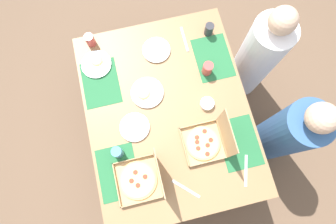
# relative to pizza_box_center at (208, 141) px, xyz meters

# --- Properties ---
(ground_plane) EXTENTS (6.00, 6.00, 0.00)m
(ground_plane) POSITION_rel_pizza_box_center_xyz_m (-0.27, -0.21, -0.77)
(ground_plane) COLOR brown
(dining_table) EXTENTS (1.46, 1.15, 0.73)m
(dining_table) POSITION_rel_pizza_box_center_xyz_m (-0.27, -0.21, -0.14)
(dining_table) COLOR #3F3328
(dining_table) RESTS_ON ground_plane
(placemat_near_left) EXTENTS (0.36, 0.26, 0.00)m
(placemat_near_left) POSITION_rel_pizza_box_center_xyz_m (-0.60, -0.64, -0.05)
(placemat_near_left) COLOR #236638
(placemat_near_left) RESTS_ON dining_table
(placemat_near_right) EXTENTS (0.36, 0.26, 0.00)m
(placemat_near_right) POSITION_rel_pizza_box_center_xyz_m (0.06, -0.64, -0.05)
(placemat_near_right) COLOR #236638
(placemat_near_right) RESTS_ON dining_table
(placemat_far_left) EXTENTS (0.36, 0.26, 0.00)m
(placemat_far_left) POSITION_rel_pizza_box_center_xyz_m (-0.60, 0.21, -0.05)
(placemat_far_left) COLOR #236638
(placemat_far_left) RESTS_ON dining_table
(placemat_far_right) EXTENTS (0.36, 0.26, 0.00)m
(placemat_far_right) POSITION_rel_pizza_box_center_xyz_m (0.06, 0.21, -0.05)
(placemat_far_right) COLOR #236638
(placemat_far_right) RESTS_ON dining_table
(pizza_box_center) EXTENTS (0.27, 0.28, 0.31)m
(pizza_box_center) POSITION_rel_pizza_box_center_xyz_m (0.00, 0.00, 0.00)
(pizza_box_center) COLOR tan
(pizza_box_center) RESTS_ON dining_table
(pizza_box_corner_left) EXTENTS (0.29, 0.30, 0.32)m
(pizza_box_corner_left) POSITION_rel_pizza_box_center_xyz_m (0.14, -0.48, 0.00)
(pizza_box_corner_left) COLOR tan
(pizza_box_corner_left) RESTS_ON dining_table
(plate_far_right) EXTENTS (0.21, 0.21, 0.02)m
(plate_far_right) POSITION_rel_pizza_box_center_xyz_m (-0.22, -0.46, -0.04)
(plate_far_right) COLOR white
(plate_far_right) RESTS_ON dining_table
(plate_middle) EXTENTS (0.22, 0.22, 0.03)m
(plate_middle) POSITION_rel_pizza_box_center_xyz_m (-0.75, -0.64, -0.04)
(plate_middle) COLOR white
(plate_middle) RESTS_ON dining_table
(plate_far_left) EXTENTS (0.21, 0.21, 0.02)m
(plate_far_left) POSITION_rel_pizza_box_center_xyz_m (-0.76, -0.18, -0.04)
(plate_far_left) COLOR white
(plate_far_left) RESTS_ON dining_table
(plate_near_right) EXTENTS (0.24, 0.24, 0.03)m
(plate_near_right) POSITION_rel_pizza_box_center_xyz_m (-0.45, -0.33, -0.04)
(plate_near_right) COLOR white
(plate_near_right) RESTS_ON dining_table
(cup_clear_right) EXTENTS (0.07, 0.07, 0.11)m
(cup_clear_right) POSITION_rel_pizza_box_center_xyz_m (-0.50, 0.14, 0.01)
(cup_clear_right) COLOR #BF4742
(cup_clear_right) RESTS_ON dining_table
(cup_dark) EXTENTS (0.07, 0.07, 0.10)m
(cup_dark) POSITION_rel_pizza_box_center_xyz_m (-0.81, 0.24, 0.00)
(cup_dark) COLOR #333338
(cup_dark) RESTS_ON dining_table
(cup_clear_left) EXTENTS (0.07, 0.07, 0.11)m
(cup_clear_left) POSITION_rel_pizza_box_center_xyz_m (-0.07, -0.60, 0.01)
(cup_clear_left) COLOR teal
(cup_clear_left) RESTS_ON dining_table
(cup_spare) EXTENTS (0.07, 0.07, 0.10)m
(cup_spare) POSITION_rel_pizza_box_center_xyz_m (-0.93, -0.65, 0.00)
(cup_spare) COLOR #BF4742
(cup_spare) RESTS_ON dining_table
(condiment_bowl) EXTENTS (0.10, 0.10, 0.04)m
(condiment_bowl) POSITION_rel_pizza_box_center_xyz_m (-0.26, 0.07, -0.03)
(condiment_bowl) COLOR white
(condiment_bowl) RESTS_ON dining_table
(knife_by_far_right) EXTENTS (0.21, 0.02, 0.00)m
(knife_by_far_right) POSITION_rel_pizza_box_center_xyz_m (-0.80, 0.05, -0.05)
(knife_by_far_right) COLOR #B7B7BC
(knife_by_far_right) RESTS_ON dining_table
(knife_by_near_right) EXTENTS (0.20, 0.08, 0.00)m
(knife_by_near_right) POSITION_rel_pizza_box_center_xyz_m (0.25, 0.20, -0.05)
(knife_by_near_right) COLOR #B7B7BC
(knife_by_near_right) RESTS_ON dining_table
(knife_by_far_left) EXTENTS (0.16, 0.16, 0.00)m
(knife_by_far_left) POSITION_rel_pizza_box_center_xyz_m (0.27, -0.22, -0.05)
(knife_by_far_left) COLOR #B7B7BC
(knife_by_far_left) RESTS_ON dining_table
(diner_left_seat) EXTENTS (0.32, 0.32, 1.16)m
(diner_left_seat) POSITION_rel_pizza_box_center_xyz_m (-0.60, 0.62, -0.26)
(diner_left_seat) COLOR white
(diner_left_seat) RESTS_ON ground_plane
(diner_right_seat) EXTENTS (0.32, 0.32, 1.16)m
(diner_right_seat) POSITION_rel_pizza_box_center_xyz_m (0.06, 0.62, -0.25)
(diner_right_seat) COLOR #33598C
(diner_right_seat) RESTS_ON ground_plane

